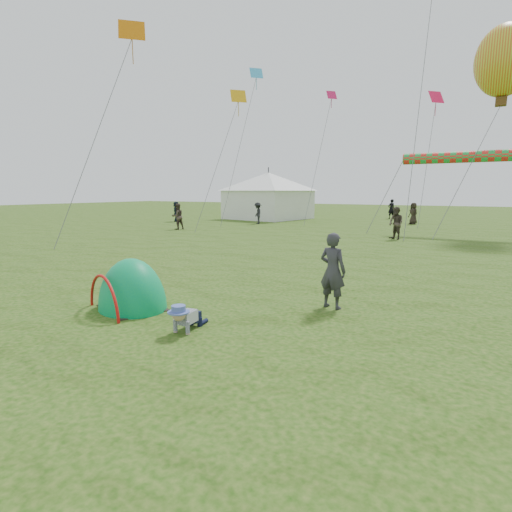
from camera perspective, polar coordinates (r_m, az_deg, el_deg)
The scene contains 21 objects.
ground at distance 6.75m, azimuth -12.40°, elevation -12.34°, with size 140.00×140.00×0.00m, color #123E07.
crawling_toddler at distance 7.23m, azimuth -10.07°, elevation -8.52°, with size 0.49×0.70×0.53m, color black, non-canonical shape.
popup_tent at distance 8.94m, azimuth -17.17°, elevation -7.12°, with size 1.65×1.36×2.14m, color #028263.
standing_adult at distance 8.53m, azimuth 10.89°, elevation -2.07°, with size 0.59×0.39×1.61m, color #312F37.
event_marquee at distance 36.00m, azimuth 1.77°, elevation 8.84°, with size 6.38×6.38×4.39m, color white, non-canonical shape.
crowd_person_0 at distance 38.17m, azimuth 18.76°, elevation 6.39°, with size 0.63×0.42×1.74m, color black.
crowd_person_1 at distance 34.99m, azimuth 1.27°, elevation 6.65°, with size 0.84×0.66×1.73m, color #312722.
crowd_person_4 at distance 46.54m, azimuth 4.30°, elevation 7.21°, with size 0.80×0.52×1.63m, color black.
crowd_person_7 at distance 21.73m, azimuth 19.37°, elevation 4.45°, with size 0.81×0.63×1.67m, color #433830.
crowd_person_8 at distance 34.90m, azimuth -1.05°, elevation 6.52°, with size 0.92×0.38×1.58m, color #2D3649.
crowd_person_9 at distance 30.18m, azimuth 0.24°, elevation 6.13°, with size 1.05×0.60×1.62m, color black.
crowd_person_10 at distance 32.28m, azimuth 21.55°, elevation 5.68°, with size 0.79×0.51×1.61m, color black.
crowd_person_11 at distance 33.18m, azimuth -11.31°, elevation 6.24°, with size 1.51×0.48×1.63m, color #192330.
crowd_person_13 at distance 26.38m, azimuth -11.13°, elevation 5.56°, with size 0.81×0.63×1.67m, color #463832.
balloon_kite at distance 27.99m, azimuth 31.96°, elevation 22.15°, with size 3.09×3.09×4.32m, color #B6DB2A, non-canonical shape.
rainbow_tube_kite at distance 25.61m, azimuth 28.13°, elevation 12.39°, with size 0.64×0.64×6.89m, color red.
diamond_kite_0 at distance 34.05m, azimuth 10.75°, elevation 21.68°, with size 0.78×0.78×0.00m, color #CA0F4D.
diamond_kite_1 at distance 23.38m, azimuth -17.34°, elevation 28.46°, with size 1.27×1.27×0.00m, color #CD6902.
diamond_kite_2 at distance 28.96m, azimuth -2.53°, elevation 21.87°, with size 1.05×1.05×0.00m, color #D99A08.
diamond_kite_4 at distance 33.15m, azimuth 0.05°, elevation 24.68°, with size 0.97×0.97×0.00m, color #33A4DB.
diamond_kite_6 at distance 34.15m, azimuth 24.35°, elevation 19.99°, with size 1.07×1.07×0.00m, color #E90E43.
Camera 1 is at (4.29, -4.59, 2.46)m, focal length 28.00 mm.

